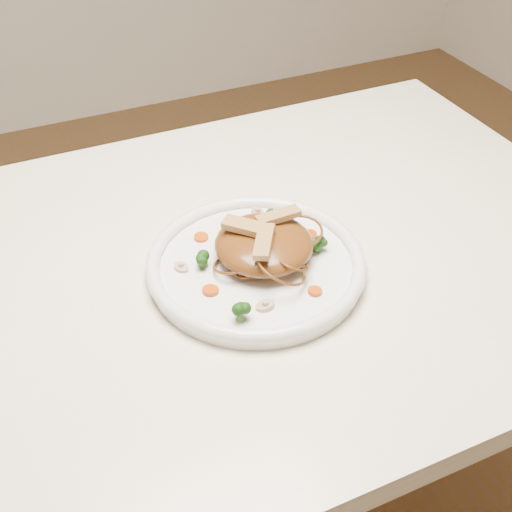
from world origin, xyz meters
name	(u,v)px	position (x,y,z in m)	size (l,w,h in m)	color
table	(233,308)	(0.00, 0.00, 0.65)	(1.20, 0.80, 0.75)	white
plate	(256,268)	(0.02, -0.04, 0.76)	(0.31, 0.31, 0.02)	white
noodle_mound	(264,244)	(0.04, -0.03, 0.79)	(0.14, 0.14, 0.04)	#613412
chicken_a	(278,216)	(0.07, -0.02, 0.82)	(0.06, 0.02, 0.01)	tan
chicken_b	(248,227)	(0.02, -0.02, 0.82)	(0.07, 0.02, 0.01)	tan
chicken_c	(264,242)	(0.02, -0.06, 0.82)	(0.07, 0.02, 0.01)	tan
broccoli_0	(273,216)	(0.08, 0.03, 0.78)	(0.03, 0.03, 0.03)	#17460E
broccoli_1	(203,258)	(-0.05, -0.02, 0.78)	(0.02, 0.02, 0.03)	#17460E
broccoli_2	(241,310)	(-0.04, -0.13, 0.78)	(0.03, 0.03, 0.03)	#17460E
broccoli_3	(318,243)	(0.11, -0.05, 0.78)	(0.02, 0.02, 0.03)	#17460E
carrot_0	(264,218)	(0.07, 0.05, 0.77)	(0.02, 0.02, 0.01)	#DA3E07
carrot_1	(211,290)	(-0.06, -0.07, 0.77)	(0.02, 0.02, 0.01)	#DA3E07
carrot_2	(310,235)	(0.12, -0.02, 0.77)	(0.02, 0.02, 0.01)	#DA3E07
carrot_3	(201,237)	(-0.03, 0.04, 0.77)	(0.02, 0.02, 0.01)	#DA3E07
carrot_4	(315,291)	(0.07, -0.13, 0.77)	(0.02, 0.02, 0.01)	#DA3E07
mushroom_0	(265,306)	(-0.01, -0.13, 0.77)	(0.03, 0.03, 0.01)	beige
mushroom_1	(291,229)	(0.10, 0.01, 0.77)	(0.02, 0.02, 0.01)	beige
mushroom_2	(181,267)	(-0.08, -0.01, 0.77)	(0.02, 0.02, 0.01)	beige
mushroom_3	(258,213)	(0.07, 0.06, 0.77)	(0.02, 0.02, 0.01)	beige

